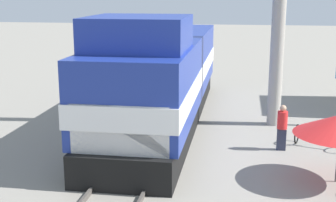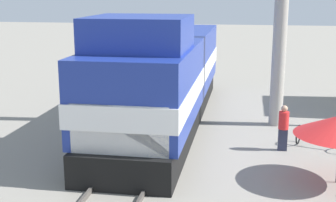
% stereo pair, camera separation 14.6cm
% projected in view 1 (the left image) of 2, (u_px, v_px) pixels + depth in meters
% --- Properties ---
extents(ground_plane, '(120.00, 120.00, 0.00)m').
position_uv_depth(ground_plane, '(144.00, 151.00, 15.74)').
color(ground_plane, gray).
extents(rail_near, '(0.08, 29.59, 0.15)m').
position_uv_depth(rail_near, '(124.00, 148.00, 15.83)').
color(rail_near, '#4C4742').
rests_on(rail_near, ground_plane).
extents(rail_far, '(0.08, 29.59, 0.15)m').
position_uv_depth(rail_far, '(165.00, 150.00, 15.61)').
color(rail_far, '#4C4742').
rests_on(rail_far, ground_plane).
extents(locomotive, '(3.22, 14.13, 4.52)m').
position_uv_depth(locomotive, '(160.00, 78.00, 18.34)').
color(locomotive, black).
rests_on(locomotive, ground_plane).
extents(person_bystander, '(0.34, 0.34, 1.56)m').
position_uv_depth(person_bystander, '(282.00, 126.00, 15.68)').
color(person_bystander, '#2D3347').
rests_on(person_bystander, ground_plane).
extents(bicycle, '(1.87, 1.21, 0.70)m').
position_uv_depth(bicycle, '(322.00, 137.00, 16.06)').
color(bicycle, black).
rests_on(bicycle, ground_plane).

